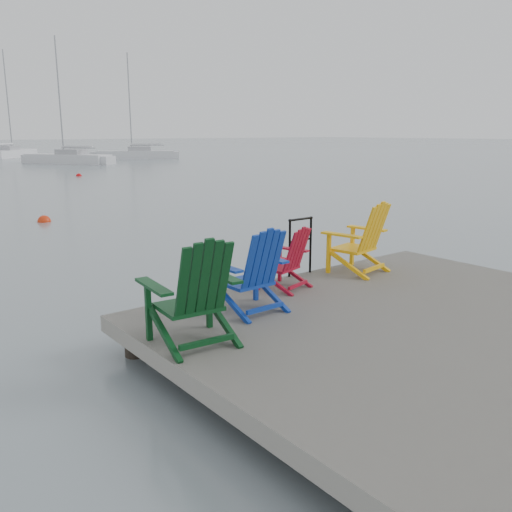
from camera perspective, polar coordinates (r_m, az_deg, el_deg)
ground at (r=7.00m, az=16.85°, el=-10.23°), size 400.00×400.00×0.00m
dock at (r=6.88m, az=17.04°, el=-7.56°), size 6.00×5.00×1.40m
handrail at (r=8.43m, az=4.69°, el=1.62°), size 0.48×0.04×0.90m
chair_green at (r=5.63m, az=-6.50°, el=-3.70°), size 0.98×0.92×1.16m
chair_blue at (r=6.64m, az=-0.34°, el=-1.48°), size 0.86×0.80×1.06m
chair_red at (r=7.66m, az=3.21°, el=-0.21°), size 0.84×0.79×0.89m
chair_yellow at (r=8.68m, az=11.03°, el=1.93°), size 1.01×0.95×1.12m
sailboat_near at (r=49.97m, az=-19.16°, el=9.57°), size 5.76×7.59×10.72m
sailboat_mid at (r=64.41m, az=-24.40°, el=9.74°), size 6.92×7.60×11.32m
sailboat_far at (r=57.45m, az=-12.49°, el=10.32°), size 7.61×5.24×10.55m
buoy_a at (r=17.83m, az=-21.39°, el=3.38°), size 0.40×0.40×0.40m
buoy_c at (r=35.71m, az=-18.15°, el=8.00°), size 0.34×0.34×0.34m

